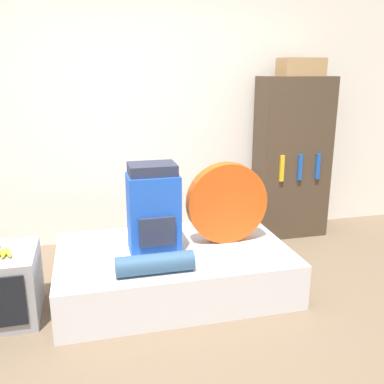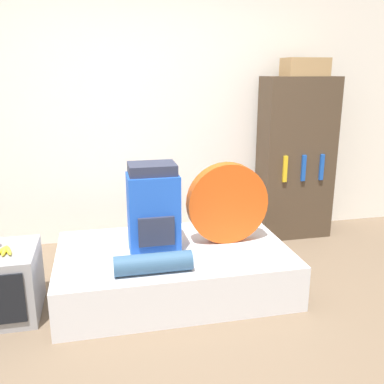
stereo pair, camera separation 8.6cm
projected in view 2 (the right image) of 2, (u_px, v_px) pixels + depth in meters
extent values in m
plane|color=brown|center=(173.00, 340.00, 2.78)|extent=(16.00, 16.00, 0.00)
cube|color=white|center=(138.00, 112.00, 4.19)|extent=(8.00, 0.05, 2.60)
cube|color=silver|center=(173.00, 269.00, 3.39)|extent=(1.78, 1.10, 0.35)
cube|color=blue|center=(153.00, 213.00, 3.23)|extent=(0.38, 0.28, 0.60)
cube|color=#282D42|center=(152.00, 169.00, 3.15)|extent=(0.35, 0.26, 0.08)
cube|color=#282D42|center=(157.00, 232.00, 3.11)|extent=(0.26, 0.03, 0.22)
cylinder|color=#D14C14|center=(227.00, 203.00, 3.40)|extent=(0.65, 0.11, 0.65)
cylinder|color=#33567A|center=(153.00, 263.00, 2.92)|extent=(0.54, 0.14, 0.14)
ellipsoid|color=yellow|center=(1.00, 251.00, 2.92)|extent=(0.08, 0.18, 0.03)
ellipsoid|color=yellow|center=(5.00, 251.00, 2.92)|extent=(0.03, 0.18, 0.03)
ellipsoid|color=yellow|center=(8.00, 250.00, 2.93)|extent=(0.08, 0.18, 0.03)
cube|color=#473828|center=(296.00, 159.00, 4.38)|extent=(0.74, 0.35, 1.64)
cube|color=gold|center=(285.00, 169.00, 4.18)|extent=(0.04, 0.02, 0.26)
cube|color=#194CB2|center=(304.00, 168.00, 4.22)|extent=(0.04, 0.02, 0.26)
cube|color=#194CB2|center=(322.00, 167.00, 4.26)|extent=(0.04, 0.02, 0.26)
cube|color=#A88456|center=(305.00, 67.00, 4.11)|extent=(0.42, 0.26, 0.17)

